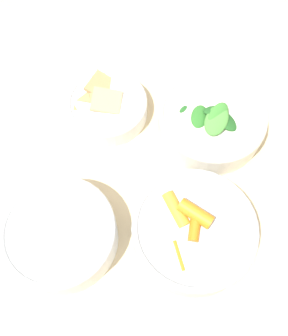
% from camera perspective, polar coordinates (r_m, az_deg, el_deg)
% --- Properties ---
extents(ground_plane, '(10.00, 10.00, 0.00)m').
position_cam_1_polar(ground_plane, '(1.40, 3.52, -13.93)').
color(ground_plane, brown).
extents(dining_table, '(1.35, 0.96, 0.78)m').
position_cam_1_polar(dining_table, '(0.75, 6.39, -4.34)').
color(dining_table, beige).
rests_on(dining_table, ground_plane).
extents(bowl_carrots, '(0.19, 0.19, 0.07)m').
position_cam_1_polar(bowl_carrots, '(0.59, 7.47, -9.47)').
color(bowl_carrots, silver).
rests_on(bowl_carrots, dining_table).
extents(bowl_greens, '(0.19, 0.19, 0.08)m').
position_cam_1_polar(bowl_greens, '(0.68, 10.15, 7.20)').
color(bowl_greens, silver).
rests_on(bowl_greens, dining_table).
extents(bowl_beans_hotdog, '(0.17, 0.17, 0.06)m').
position_cam_1_polar(bowl_beans_hotdog, '(0.60, -12.51, -9.92)').
color(bowl_beans_hotdog, silver).
rests_on(bowl_beans_hotdog, dining_table).
extents(bowl_cookies, '(0.15, 0.15, 0.05)m').
position_cam_1_polar(bowl_cookies, '(0.70, -5.73, 9.36)').
color(bowl_cookies, silver).
rests_on(bowl_cookies, dining_table).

